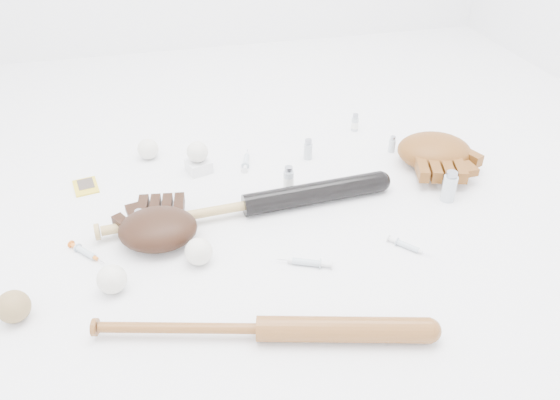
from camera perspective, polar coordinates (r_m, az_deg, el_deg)
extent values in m
plane|color=white|center=(1.62, -0.87, -1.58)|extent=(3.00, 3.00, 0.00)
cube|color=gold|center=(1.85, -19.64, 1.34)|extent=(0.09, 0.11, 0.01)
cube|color=white|center=(1.84, -8.48, 3.52)|extent=(0.09, 0.09, 0.04)
sphere|color=silver|center=(1.81, -8.63, 5.01)|extent=(0.07, 0.07, 0.07)
sphere|color=silver|center=(1.42, -17.16, -7.92)|extent=(0.07, 0.07, 0.07)
sphere|color=silver|center=(1.94, -13.63, 5.20)|extent=(0.07, 0.07, 0.07)
sphere|color=silver|center=(1.45, -8.49, -5.34)|extent=(0.07, 0.07, 0.07)
sphere|color=olive|center=(1.43, -26.09, -9.97)|extent=(0.08, 0.08, 0.08)
cylinder|color=#B2BCC4|center=(1.97, 11.64, 5.74)|extent=(0.02, 0.02, 0.06)
cylinder|color=#B2BCC4|center=(1.88, 2.96, 5.34)|extent=(0.03, 0.03, 0.07)
cylinder|color=#B2BCC4|center=(1.71, 0.91, 2.30)|extent=(0.03, 0.03, 0.08)
cylinder|color=#B2BCC4|center=(1.74, 17.29, 1.40)|extent=(0.04, 0.04, 0.10)
cylinder|color=#B2BCC4|center=(1.59, -14.40, -2.13)|extent=(0.03, 0.03, 0.07)
cylinder|color=#B2BCC4|center=(2.08, 7.84, 8.04)|extent=(0.03, 0.03, 0.07)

